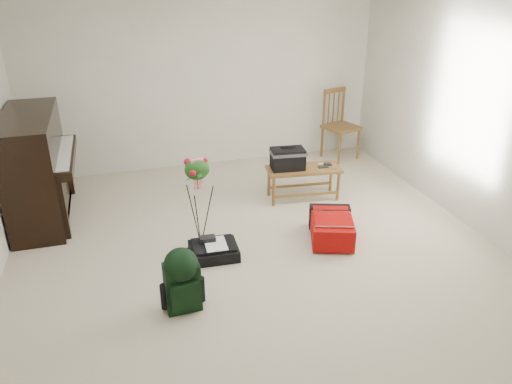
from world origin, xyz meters
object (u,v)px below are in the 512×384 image
object	(u,v)px
piano	(37,170)
dining_chair	(340,125)
flower_stand	(199,204)
bench	(293,162)
green_backpack	(182,277)
red_suitcase	(330,225)
black_duffel	(214,250)

from	to	relation	value
piano	dining_chair	xyz separation A→B (m)	(4.19, 0.84, -0.09)
dining_chair	flower_stand	world-z (taller)	dining_chair
bench	green_backpack	bearing A→B (deg)	-126.64
bench	dining_chair	world-z (taller)	dining_chair
piano	bench	world-z (taller)	piano
dining_chair	green_backpack	size ratio (longest dim) A/B	1.74
bench	red_suitcase	size ratio (longest dim) A/B	1.25
piano	dining_chair	bearing A→B (deg)	11.31
red_suitcase	bench	bearing A→B (deg)	112.10
black_duffel	flower_stand	xyz separation A→B (m)	(-0.09, 0.24, 0.43)
piano	green_backpack	size ratio (longest dim) A/B	2.50
piano	black_duffel	distance (m)	2.31
flower_stand	piano	bearing A→B (deg)	137.85
piano	green_backpack	bearing A→B (deg)	-59.11
black_duffel	flower_stand	bearing A→B (deg)	112.66
dining_chair	green_backpack	distance (m)	4.18
green_backpack	dining_chair	bearing A→B (deg)	43.46
black_duffel	dining_chair	bearing A→B (deg)	45.51
piano	red_suitcase	xyz separation A→B (m)	(3.04, -1.40, -0.45)
black_duffel	bench	bearing A→B (deg)	43.04
black_duffel	green_backpack	distance (m)	0.91
black_duffel	flower_stand	world-z (taller)	flower_stand
piano	red_suitcase	distance (m)	3.38
bench	red_suitcase	bearing A→B (deg)	-80.70
green_backpack	flower_stand	bearing A→B (deg)	68.32
dining_chair	green_backpack	xyz separation A→B (m)	(-2.88, -3.02, -0.18)
green_backpack	flower_stand	xyz separation A→B (m)	(0.34, 1.00, 0.17)
red_suitcase	piano	bearing A→B (deg)	174.09
black_duffel	green_backpack	size ratio (longest dim) A/B	0.85
red_suitcase	dining_chair	bearing A→B (deg)	81.76
black_duffel	flower_stand	size ratio (longest dim) A/B	0.49
piano	black_duffel	xyz separation A→B (m)	(1.74, -1.43, -0.52)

